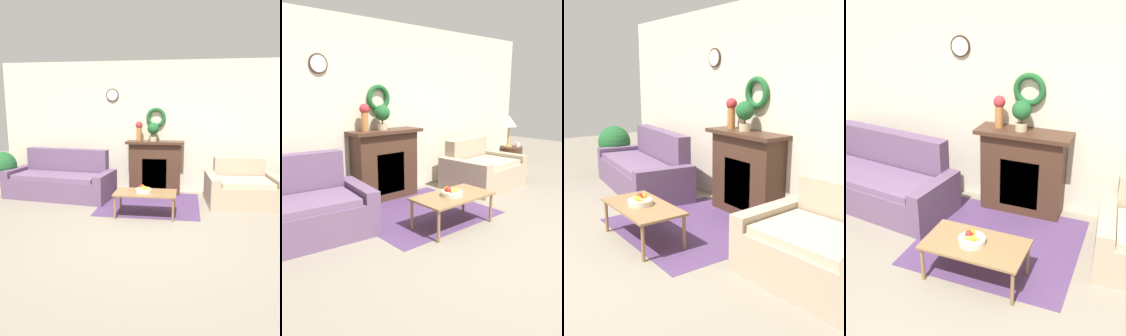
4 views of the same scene
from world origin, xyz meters
TOP-DOWN VIEW (x-y plane):
  - floor_rug at (-0.08, 1.56)m, footprint 1.80×1.65m
  - wall_back at (-0.00, 2.59)m, footprint 6.80×0.14m
  - fireplace at (-0.07, 2.38)m, footprint 1.17×0.41m
  - couch_left at (-1.91, 1.85)m, footprint 2.19×1.13m
  - coffee_table at (-0.08, 0.91)m, footprint 1.01×0.55m
  - fruit_bowl at (-0.12, 0.90)m, footprint 0.26×0.26m
  - vase_on_mantel_left at (-0.41, 2.39)m, footprint 0.15×0.15m
  - potted_plant_on_mantel at (-0.12, 2.37)m, footprint 0.24×0.24m

SIDE VIEW (x-z plane):
  - floor_rug at x=-0.08m, z-range 0.00..0.01m
  - couch_left at x=-1.91m, z-range -0.15..0.78m
  - coffee_table at x=-0.08m, z-range 0.16..0.57m
  - fruit_bowl at x=-0.12m, z-range 0.38..0.50m
  - fireplace at x=-0.07m, z-range 0.01..1.10m
  - potted_plant_on_mantel at x=-0.12m, z-range 1.13..1.51m
  - vase_on_mantel_left at x=-0.41m, z-range 1.12..1.52m
  - wall_back at x=0.00m, z-range 0.00..2.70m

